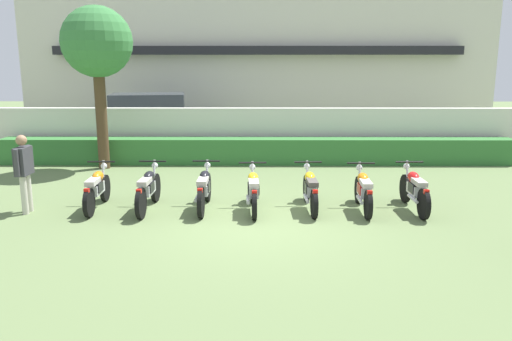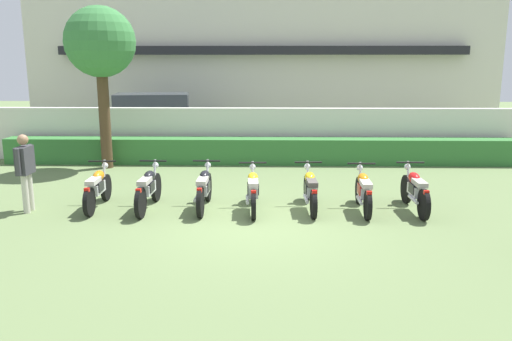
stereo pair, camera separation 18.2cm
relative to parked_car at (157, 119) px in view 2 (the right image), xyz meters
The scene contains 14 objects.
ground 10.61m from the parked_car, 67.95° to the right, with size 60.00×60.00×0.00m, color #607547.
building 7.70m from the parked_car, 57.12° to the left, with size 20.51×6.50×6.70m.
compound_wall 5.06m from the parked_car, 38.33° to the right, with size 19.48×0.30×1.65m, color silver.
hedge_row 5.55m from the parked_car, 44.04° to the right, with size 15.59×0.70×0.78m, color #337033.
parked_car is the anchor object (origin of this frame).
tree_near_inspector 5.28m from the parked_car, 96.68° to the right, with size 2.00×2.00×4.63m.
motorcycle_in_row_0 8.81m from the parked_car, 86.29° to the right, with size 0.60×1.83×0.96m.
motorcycle_in_row_1 9.02m from the parked_car, 79.24° to the right, with size 0.60×1.94×0.98m.
motorcycle_in_row_2 9.25m from the parked_car, 71.94° to the right, with size 0.60×1.90×0.97m.
motorcycle_in_row_3 9.74m from the parked_car, 66.29° to the right, with size 0.60×1.87×0.96m.
motorcycle_in_row_4 10.18m from the parked_car, 59.75° to the right, with size 0.60×1.89×0.95m.
motorcycle_in_row_5 10.86m from the parked_car, 54.95° to the right, with size 0.60×1.82×0.95m.
motorcycle_in_row_6 11.50m from the parked_car, 50.44° to the right, with size 0.60×1.91×0.97m.
inspector_person 9.11m from the parked_car, 95.09° to the right, with size 0.22×0.66×1.64m.
Camera 2 is at (0.25, -9.60, 3.14)m, focal length 36.11 mm.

